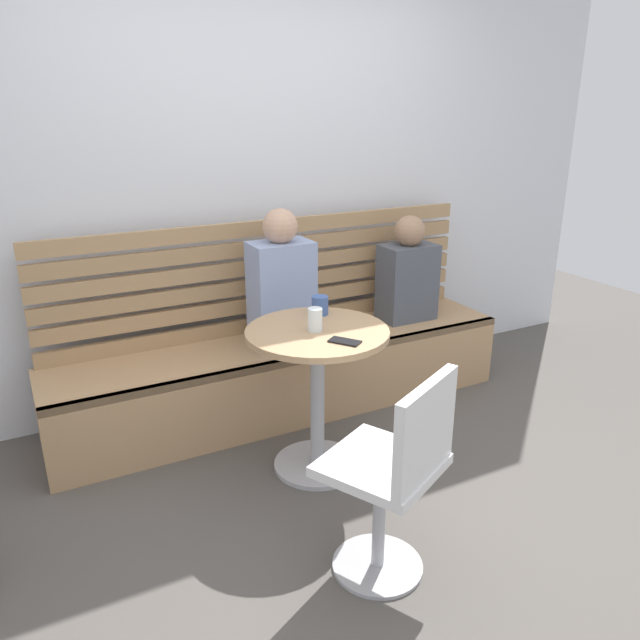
{
  "coord_description": "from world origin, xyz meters",
  "views": [
    {
      "loc": [
        -1.37,
        -1.84,
        1.75
      ],
      "look_at": [
        -0.06,
        0.66,
        0.75
      ],
      "focal_mm": 34.7,
      "sensor_mm": 36.0,
      "label": 1
    }
  ],
  "objects": [
    {
      "name": "ground",
      "position": [
        0.0,
        0.0,
        0.0
      ],
      "size": [
        8.0,
        8.0,
        0.0
      ],
      "primitive_type": "plane",
      "color": "#514C47"
    },
    {
      "name": "person_adult",
      "position": [
        -0.04,
        1.16,
        0.79
      ],
      "size": [
        0.34,
        0.22,
        0.77
      ],
      "color": "#8C9EC6",
      "rests_on": "booth_bench"
    },
    {
      "name": "booth_bench",
      "position": [
        0.0,
        1.2,
        0.22
      ],
      "size": [
        2.7,
        0.52,
        0.44
      ],
      "color": "tan",
      "rests_on": "ground"
    },
    {
      "name": "cafe_table",
      "position": [
        -0.12,
        0.57,
        0.52
      ],
      "size": [
        0.68,
        0.68,
        0.74
      ],
      "color": "#ADADB2",
      "rests_on": "ground"
    },
    {
      "name": "person_child_left",
      "position": [
        0.85,
        1.21,
        0.73
      ],
      "size": [
        0.34,
        0.22,
        0.66
      ],
      "color": "#4C515B",
      "rests_on": "booth_bench"
    },
    {
      "name": "booth_backrest",
      "position": [
        0.0,
        1.44,
        0.78
      ],
      "size": [
        2.65,
        0.04,
        0.67
      ],
      "color": "#A68157",
      "rests_on": "booth_bench"
    },
    {
      "name": "white_chair",
      "position": [
        -0.22,
        -0.24,
        0.46
      ],
      "size": [
        0.54,
        0.54,
        0.85
      ],
      "color": "#ADADB2",
      "rests_on": "ground"
    },
    {
      "name": "cup_mug_blue",
      "position": [
        -0.01,
        0.76,
        0.79
      ],
      "size": [
        0.08,
        0.08,
        0.09
      ],
      "primitive_type": "cylinder",
      "color": "#3D5B9E",
      "rests_on": "cafe_table"
    },
    {
      "name": "cup_water_clear",
      "position": [
        -0.14,
        0.56,
        0.8
      ],
      "size": [
        0.07,
        0.07,
        0.11
      ],
      "primitive_type": "cylinder",
      "color": "white",
      "rests_on": "cafe_table"
    },
    {
      "name": "back_wall",
      "position": [
        0.0,
        1.64,
        1.45
      ],
      "size": [
        5.2,
        0.1,
        2.9
      ],
      "primitive_type": "cube",
      "color": "silver",
      "rests_on": "ground"
    },
    {
      "name": "phone_on_table",
      "position": [
        -0.09,
        0.37,
        0.74
      ],
      "size": [
        0.14,
        0.15,
        0.01
      ],
      "primitive_type": "cube",
      "rotation": [
        0.0,
        0.0,
        0.62
      ],
      "color": "black",
      "rests_on": "cafe_table"
    }
  ]
}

